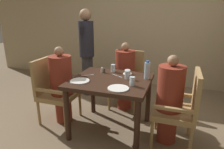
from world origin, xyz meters
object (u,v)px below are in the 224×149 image
chair_far_side (127,77)px  diner_in_far_chair (125,76)px  diner_in_right_chair (169,99)px  teacup_with_saucer (128,72)px  glass_tall_far (127,75)px  chair_left_side (54,88)px  plate_main_right (118,88)px  glass_tall_mid (113,68)px  diner_in_left_chair (62,85)px  glass_tall_near (132,81)px  chair_right_side (181,106)px  standing_host (87,51)px  water_bottle (147,71)px  plate_main_left (80,81)px

chair_far_side → diner_in_far_chair: (-0.00, -0.15, 0.07)m
diner_in_right_chair → teacup_with_saucer: bearing=154.7°
diner_in_right_chair → glass_tall_far: diner_in_right_chair is taller
chair_left_side → plate_main_right: chair_left_side is taller
diner_in_right_chair → glass_tall_mid: 0.93m
plate_main_right → glass_tall_far: glass_tall_far is taller
diner_in_left_chair → glass_tall_near: 1.11m
chair_right_side → standing_host: standing_host is taller
chair_right_side → plate_main_right: 0.81m
chair_far_side → chair_left_side: bearing=-136.7°
diner_in_left_chair → standing_host: bearing=95.4°
chair_far_side → diner_in_right_chair: 1.15m
diner_in_right_chair → glass_tall_far: (-0.56, 0.08, 0.23)m
diner_in_left_chair → chair_far_side: diner_in_left_chair is taller
plate_main_right → glass_tall_near: (0.13, 0.15, 0.05)m
chair_left_side → teacup_with_saucer: bearing=15.2°
water_bottle → teacup_with_saucer: bearing=157.0°
plate_main_right → glass_tall_mid: (-0.27, 0.62, 0.05)m
chair_right_side → diner_in_left_chair: bearing=180.0°
chair_right_side → teacup_with_saucer: 0.85m
chair_right_side → teacup_with_saucer: size_ratio=7.53×
chair_far_side → standing_host: bearing=165.5°
chair_left_side → plate_main_left: chair_left_side is taller
chair_far_side → plate_main_right: bearing=-80.5°
chair_left_side → diner_in_left_chair: (0.15, 0.00, 0.07)m
chair_left_side → plate_main_right: bearing=-14.9°
diner_in_far_chair → plate_main_left: 1.00m
chair_right_side → standing_host: size_ratio=0.58×
water_bottle → glass_tall_far: (-0.25, -0.08, -0.06)m
plate_main_left → glass_tall_far: (0.55, 0.29, 0.05)m
chair_right_side → glass_tall_near: 0.67m
diner_in_far_chair → glass_tall_mid: diner_in_far_chair is taller
diner_in_left_chair → plate_main_left: (0.41, -0.21, 0.18)m
chair_far_side → diner_in_right_chair: diner_in_right_chair is taller
diner_in_left_chair → teacup_with_saucer: 0.98m
teacup_with_saucer → diner_in_far_chair: bearing=109.7°
chair_far_side → chair_right_side: 1.25m
glass_tall_near → glass_tall_mid: 0.61m
chair_left_side → plate_main_left: size_ratio=3.88×
chair_left_side → diner_in_far_chair: diner_in_far_chair is taller
water_bottle → glass_tall_far: bearing=-161.6°
chair_left_side → teacup_with_saucer: (1.06, 0.29, 0.27)m
chair_right_side → glass_tall_far: bearing=173.5°
diner_in_right_chair → plate_main_right: diner_in_right_chair is taller
plate_main_left → glass_tall_far: glass_tall_far is taller
glass_tall_far → water_bottle: bearing=18.4°
plate_main_left → water_bottle: (0.79, 0.37, 0.11)m
plate_main_left → diner_in_far_chair: bearing=69.3°
diner_in_right_chair → glass_tall_mid: size_ratio=10.28×
chair_far_side → glass_tall_near: size_ratio=8.70×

